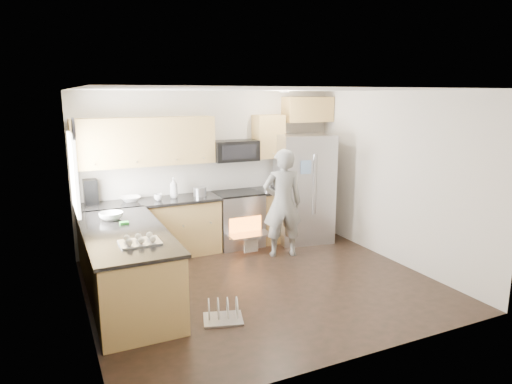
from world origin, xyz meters
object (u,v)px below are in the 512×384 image
person (283,203)px  dish_rack (223,314)px  stove_range (238,207)px  refrigerator (304,188)px

person → dish_rack: size_ratio=3.27×
stove_range → dish_rack: bearing=-116.6°
refrigerator → dish_rack: bearing=-127.3°
stove_range → refrigerator: size_ratio=0.96×
dish_rack → stove_range: bearing=63.4°
refrigerator → dish_rack: size_ratio=3.56×
refrigerator → dish_rack: (-2.36, -2.17, -0.86)m
stove_range → dish_rack: (-1.21, -2.42, -0.60)m
stove_range → person: bearing=-60.7°
refrigerator → person: bearing=-132.7°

